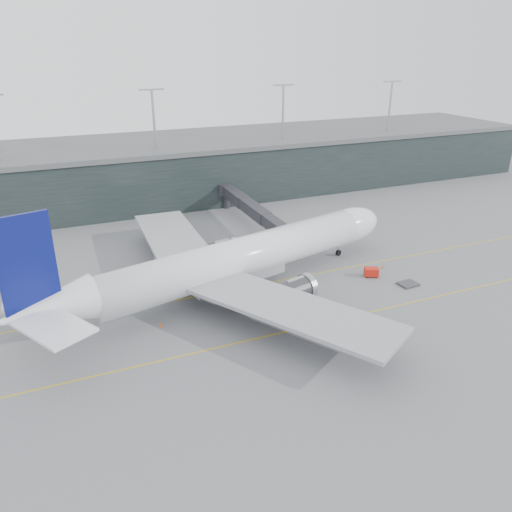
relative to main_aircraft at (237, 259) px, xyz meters
name	(u,v)px	position (x,y,z in m)	size (l,w,h in m)	color
ground	(195,286)	(-6.44, 4.31, -5.67)	(320.00, 320.00, 0.00)	#56565B
taxiline_a	(202,295)	(-6.44, 0.31, -5.66)	(160.00, 0.25, 0.02)	gold
taxiline_b	(236,343)	(-6.44, -15.69, -5.66)	(160.00, 0.25, 0.02)	gold
taxiline_lead_main	(191,243)	(-1.44, 24.31, -5.66)	(0.25, 60.00, 0.02)	gold
terminal	(132,172)	(-6.44, 62.31, 1.95)	(240.00, 36.00, 29.00)	black
main_aircraft	(237,259)	(0.00, 0.00, 0.00)	(71.18, 65.62, 20.20)	white
jet_bridge	(251,209)	(13.99, 27.55, -0.89)	(3.93, 43.90, 6.38)	#28282D
gse_cart	(371,272)	(24.28, -4.69, -4.73)	(2.90, 2.44, 1.69)	red
baggage_dolly	(408,284)	(28.32, -10.17, -5.47)	(3.25, 2.60, 0.33)	#343438
uld_a	(160,261)	(-10.03, 15.26, -4.68)	(2.42, 2.13, 1.88)	#353439
uld_b	(171,258)	(-7.76, 15.77, -4.78)	(1.99, 1.65, 1.69)	#353439
uld_c	(187,260)	(-5.17, 13.71, -4.82)	(1.99, 1.70, 1.62)	#353439
cone_nose	(383,267)	(28.49, -2.59, -5.34)	(0.42, 0.42, 0.66)	#D06B0B
cone_wing_stbd	(284,324)	(1.97, -14.04, -5.36)	(0.39, 0.39, 0.62)	#D4640B
cone_wing_port	(214,255)	(0.83, 15.23, -5.27)	(0.50, 0.50, 0.80)	#F5490D
cone_tail	(161,325)	(-15.15, -6.98, -5.32)	(0.43, 0.43, 0.69)	#ED4C0D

